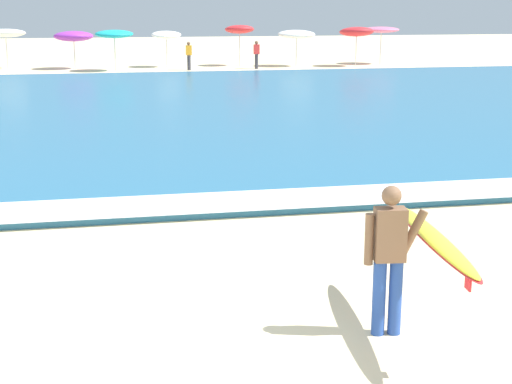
% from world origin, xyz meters
% --- Properties ---
extents(ground_plane, '(160.00, 160.00, 0.00)m').
position_xyz_m(ground_plane, '(0.00, 0.00, 0.00)').
color(ground_plane, beige).
extents(sea, '(120.00, 28.00, 0.14)m').
position_xyz_m(sea, '(0.00, 19.55, 0.07)').
color(sea, teal).
rests_on(sea, ground).
extents(surf_foam, '(120.00, 1.44, 0.01)m').
position_xyz_m(surf_foam, '(0.00, 6.15, 0.15)').
color(surf_foam, white).
rests_on(surf_foam, sea).
extents(surfer_with_board, '(1.08, 2.88, 1.73)m').
position_xyz_m(surfer_with_board, '(2.17, 0.46, 1.03)').
color(surfer_with_board, '#284CA3').
rests_on(surfer_with_board, ground).
extents(beach_umbrella_1, '(2.24, 2.27, 2.32)m').
position_xyz_m(beach_umbrella_1, '(-6.41, 39.01, 2.01)').
color(beach_umbrella_1, beige).
rests_on(beach_umbrella_1, ground).
extents(beach_umbrella_2, '(2.22, 2.24, 2.17)m').
position_xyz_m(beach_umbrella_2, '(-2.60, 38.10, 1.84)').
color(beach_umbrella_2, beige).
rests_on(beach_umbrella_2, ground).
extents(beach_umbrella_3, '(2.10, 2.11, 2.28)m').
position_xyz_m(beach_umbrella_3, '(-0.35, 36.22, 2.02)').
color(beach_umbrella_3, beige).
rests_on(beach_umbrella_3, ground).
extents(beach_umbrella_4, '(1.75, 1.78, 2.16)m').
position_xyz_m(beach_umbrella_4, '(2.69, 38.37, 1.88)').
color(beach_umbrella_4, beige).
rests_on(beach_umbrella_4, ground).
extents(beach_umbrella_5, '(1.75, 1.78, 2.47)m').
position_xyz_m(beach_umbrella_5, '(7.08, 38.54, 2.15)').
color(beach_umbrella_5, beige).
rests_on(beach_umbrella_5, ground).
extents(beach_umbrella_6, '(2.22, 2.24, 2.17)m').
position_xyz_m(beach_umbrella_6, '(10.34, 37.53, 1.88)').
color(beach_umbrella_6, beige).
rests_on(beach_umbrella_6, ground).
extents(beach_umbrella_7, '(2.04, 2.08, 2.39)m').
position_xyz_m(beach_umbrella_7, '(13.83, 36.79, 2.02)').
color(beach_umbrella_7, beige).
rests_on(beach_umbrella_7, ground).
extents(beach_umbrella_8, '(2.20, 2.20, 2.27)m').
position_xyz_m(beach_umbrella_8, '(15.92, 38.26, 2.08)').
color(beach_umbrella_8, beige).
rests_on(beach_umbrella_8, ground).
extents(beachgoer_near_row_left, '(0.32, 0.20, 1.58)m').
position_xyz_m(beachgoer_near_row_left, '(3.72, 35.98, 0.84)').
color(beachgoer_near_row_left, '#383842').
rests_on(beachgoer_near_row_left, ground).
extents(beachgoer_near_row_mid, '(0.32, 0.20, 1.58)m').
position_xyz_m(beachgoer_near_row_mid, '(7.64, 36.15, 0.84)').
color(beachgoer_near_row_mid, '#383842').
rests_on(beachgoer_near_row_mid, ground).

